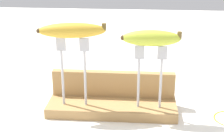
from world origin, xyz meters
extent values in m
plane|color=white|center=(0.00, 0.00, 0.00)|extent=(3.00, 3.00, 0.00)
cube|color=#A87F4C|center=(0.00, 0.00, 0.01)|extent=(0.37, 0.12, 0.03)
cube|color=#A87F4C|center=(0.00, 0.05, 0.07)|extent=(0.36, 0.02, 0.08)
cylinder|color=#B2B2B7|center=(-0.14, -0.02, 0.11)|extent=(0.01, 0.01, 0.16)
cube|color=#B2B2B7|center=(-0.14, -0.02, 0.20)|extent=(0.03, 0.00, 0.04)
cylinder|color=#B2B2B7|center=(-0.07, -0.02, 0.11)|extent=(0.01, 0.01, 0.16)
cube|color=#B2B2B7|center=(-0.07, -0.02, 0.20)|extent=(0.03, 0.00, 0.04)
cylinder|color=#B2B2B7|center=(0.07, -0.02, 0.10)|extent=(0.01, 0.01, 0.14)
cube|color=#B2B2B7|center=(0.07, -0.02, 0.19)|extent=(0.03, 0.00, 0.04)
cylinder|color=#B2B2B7|center=(0.13, -0.02, 0.10)|extent=(0.01, 0.01, 0.14)
cube|color=#B2B2B7|center=(0.13, -0.02, 0.19)|extent=(0.03, 0.00, 0.04)
ellipsoid|color=gold|center=(-0.10, -0.02, 0.24)|extent=(0.18, 0.06, 0.04)
cylinder|color=brown|center=(-0.02, -0.01, 0.25)|extent=(0.01, 0.01, 0.02)
sphere|color=#3F2D19|center=(-0.19, -0.03, 0.24)|extent=(0.01, 0.01, 0.01)
ellipsoid|color=#B2C138|center=(0.10, -0.02, 0.23)|extent=(0.16, 0.04, 0.04)
cylinder|color=brown|center=(0.18, -0.02, 0.24)|extent=(0.01, 0.01, 0.02)
sphere|color=#3F2D19|center=(0.03, -0.02, 0.23)|extent=(0.01, 0.01, 0.01)
cylinder|color=#B2B2B7|center=(0.15, -0.12, 0.00)|extent=(0.14, 0.05, 0.01)
cylinder|color=#B2C138|center=(-0.19, 0.22, 0.02)|extent=(0.05, 0.05, 0.04)
cylinder|color=beige|center=(-0.18, 0.21, 0.02)|extent=(0.01, 0.03, 0.03)
camera|label=1|loc=(0.07, -0.91, 0.48)|focal=56.95mm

